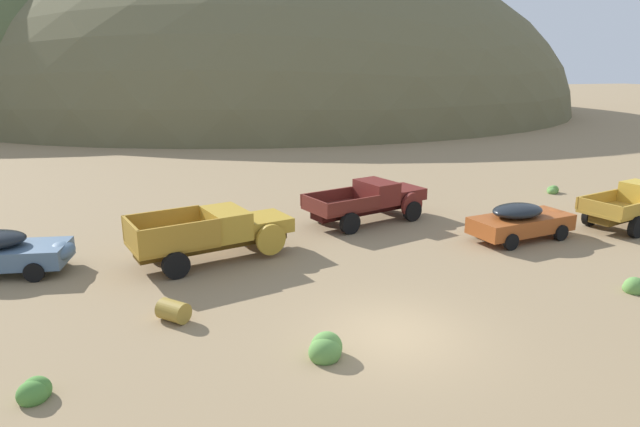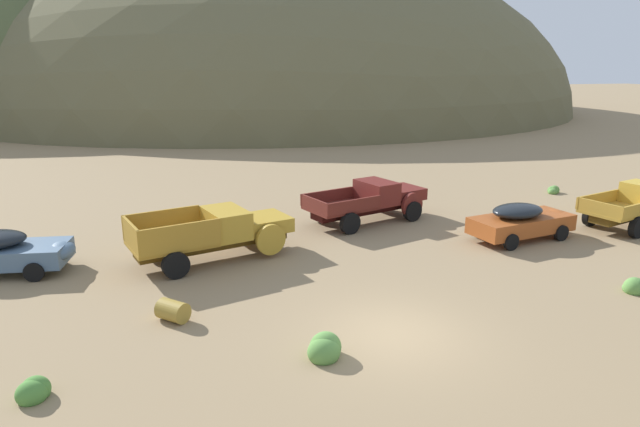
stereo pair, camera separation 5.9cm
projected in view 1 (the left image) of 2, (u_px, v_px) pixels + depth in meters
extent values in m
plane|color=#937A56|center=(394.00, 334.00, 15.14)|extent=(300.00, 300.00, 0.00)
ellipsoid|color=#4C5633|center=(36.00, 112.00, 82.98)|extent=(72.59, 67.81, 46.61)
ellipsoid|color=brown|center=(271.00, 109.00, 86.93)|extent=(91.61, 81.60, 47.46)
cube|color=slate|center=(2.00, 255.00, 19.32)|extent=(4.59, 2.46, 0.68)
ellipsoid|color=slate|center=(60.00, 251.00, 19.54)|extent=(1.16, 1.62, 0.61)
cylinder|color=black|center=(34.00, 272.00, 18.68)|extent=(0.70, 0.29, 0.68)
cylinder|color=black|center=(53.00, 254.00, 20.47)|extent=(0.70, 0.29, 0.68)
cube|color=#593D12|center=(214.00, 243.00, 20.74)|extent=(5.83, 2.63, 0.36)
cube|color=#B28928|center=(264.00, 223.00, 21.70)|extent=(2.27, 2.28, 0.55)
cube|color=#B7B2A8|center=(283.00, 220.00, 22.14)|extent=(0.44, 1.23, 0.44)
cylinder|color=#B28928|center=(271.00, 240.00, 20.78)|extent=(1.20, 0.51, 1.20)
cylinder|color=#B28928|center=(247.00, 226.00, 22.56)|extent=(1.20, 0.51, 1.20)
cube|color=#B28928|center=(226.00, 223.00, 20.83)|extent=(1.88, 2.40, 1.05)
cube|color=black|center=(241.00, 215.00, 21.08)|extent=(0.56, 1.73, 0.59)
cube|color=#A47826|center=(172.00, 244.00, 19.88)|extent=(3.42, 2.94, 0.12)
cube|color=#A47826|center=(181.00, 238.00, 18.83)|extent=(2.83, 0.93, 0.95)
cube|color=#A47826|center=(162.00, 222.00, 20.64)|extent=(2.83, 0.93, 0.95)
cube|color=#A47826|center=(131.00, 236.00, 19.03)|extent=(0.72, 2.14, 0.95)
cylinder|color=black|center=(247.00, 232.00, 22.69)|extent=(1.00, 0.54, 0.96)
cylinder|color=black|center=(176.00, 265.00, 18.93)|extent=(1.00, 0.54, 0.96)
cylinder|color=black|center=(157.00, 247.00, 20.81)|extent=(1.00, 0.54, 0.96)
cube|color=black|center=(367.00, 208.00, 25.67)|extent=(5.73, 2.73, 0.36)
cube|color=maroon|center=(401.00, 193.00, 26.66)|extent=(2.26, 2.24, 0.55)
cube|color=#B7B2A8|center=(414.00, 191.00, 27.12)|extent=(0.46, 1.18, 0.44)
cylinder|color=maroon|center=(412.00, 205.00, 25.79)|extent=(1.20, 0.55, 1.20)
cylinder|color=maroon|center=(383.00, 196.00, 27.47)|extent=(1.20, 0.55, 1.20)
cube|color=maroon|center=(376.00, 192.00, 25.77)|extent=(1.89, 2.34, 1.05)
cube|color=black|center=(386.00, 186.00, 26.03)|extent=(0.59, 1.65, 0.59)
cube|color=maroon|center=(340.00, 208.00, 24.78)|extent=(3.40, 2.91, 0.12)
cube|color=maroon|center=(354.00, 206.00, 23.84)|extent=(2.77, 1.00, 0.55)
cube|color=maroon|center=(327.00, 196.00, 25.54)|extent=(2.77, 1.00, 0.55)
cube|color=maroon|center=(314.00, 205.00, 23.96)|extent=(0.76, 2.04, 0.55)
cylinder|color=black|center=(412.00, 211.00, 25.82)|extent=(1.00, 0.57, 0.96)
cylinder|color=black|center=(382.00, 202.00, 27.59)|extent=(1.00, 0.57, 0.96)
cylinder|color=black|center=(350.00, 223.00, 23.88)|extent=(1.00, 0.57, 0.96)
cylinder|color=black|center=(322.00, 212.00, 25.65)|extent=(1.00, 0.57, 0.96)
cube|color=#A34C1E|center=(521.00, 224.00, 23.12)|extent=(4.77, 2.60, 0.68)
ellipsoid|color=black|center=(518.00, 211.00, 22.85)|extent=(2.60, 1.99, 0.57)
ellipsoid|color=#A34C1E|center=(556.00, 216.00, 23.95)|extent=(1.24, 1.60, 0.61)
cylinder|color=black|center=(561.00, 233.00, 23.02)|extent=(0.71, 0.32, 0.68)
cylinder|color=black|center=(528.00, 222.00, 24.58)|extent=(0.71, 0.32, 0.68)
cylinder|color=black|center=(511.00, 242.00, 21.84)|extent=(0.71, 0.32, 0.68)
cylinder|color=black|center=(480.00, 230.00, 23.41)|extent=(0.71, 0.32, 0.68)
cube|color=brown|center=(637.00, 211.00, 25.15)|extent=(6.02, 2.61, 0.36)
cylinder|color=gold|center=(639.00, 199.00, 26.94)|extent=(1.20, 0.51, 1.20)
cube|color=#B5882D|center=(617.00, 211.00, 24.26)|extent=(3.48, 2.82, 0.12)
cube|color=#B5882D|center=(597.00, 199.00, 25.01)|extent=(2.93, 0.95, 0.55)
cube|color=#B5882D|center=(599.00, 208.00, 23.44)|extent=(0.67, 2.00, 0.55)
cylinder|color=black|center=(637.00, 204.00, 27.06)|extent=(1.00, 0.54, 0.96)
cylinder|color=black|center=(637.00, 227.00, 23.36)|extent=(1.00, 0.54, 0.96)
cylinder|color=black|center=(590.00, 215.00, 25.12)|extent=(1.00, 0.54, 0.96)
cylinder|color=olive|center=(173.00, 311.00, 15.85)|extent=(1.06, 1.06, 0.62)
ellipsoid|color=#4C8438|center=(37.00, 390.00, 12.28)|extent=(0.64, 0.58, 0.62)
ellipsoid|color=#4C8438|center=(32.00, 394.00, 12.12)|extent=(0.67, 0.61, 0.61)
ellipsoid|color=#4C8438|center=(40.00, 391.00, 12.28)|extent=(0.48, 0.44, 0.53)
ellipsoid|color=#5B8E42|center=(631.00, 288.00, 17.98)|extent=(0.54, 0.49, 0.41)
ellipsoid|color=#5B8E42|center=(634.00, 287.00, 17.87)|extent=(0.70, 0.63, 0.66)
ellipsoid|color=#5B8E42|center=(636.00, 288.00, 17.83)|extent=(0.63, 0.56, 0.65)
ellipsoid|color=#5B8E42|center=(325.00, 352.00, 13.82)|extent=(0.85, 0.77, 0.74)
ellipsoid|color=#5B8E42|center=(326.00, 347.00, 13.99)|extent=(0.83, 0.75, 0.83)
ellipsoid|color=#5B8E42|center=(554.00, 190.00, 31.56)|extent=(0.60, 0.54, 0.54)
ellipsoid|color=#5B8E42|center=(552.00, 192.00, 31.29)|extent=(0.54, 0.48, 0.41)
ellipsoid|color=#5B8E42|center=(552.00, 190.00, 31.58)|extent=(0.56, 0.50, 0.49)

